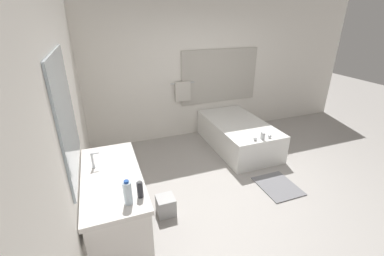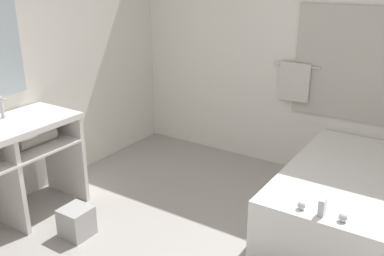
% 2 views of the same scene
% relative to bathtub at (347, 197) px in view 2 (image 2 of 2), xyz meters
% --- Properties ---
extents(wall_back_with_blinds, '(7.40, 0.13, 2.70)m').
position_rel_bathtub_xyz_m(wall_back_with_blinds, '(-0.51, 0.92, 1.06)').
color(wall_back_with_blinds, white).
rests_on(wall_back_with_blinds, ground_plane).
extents(vanity_counter, '(0.60, 1.36, 0.89)m').
position_rel_bathtub_xyz_m(vanity_counter, '(-2.42, -1.53, 0.36)').
color(vanity_counter, white).
rests_on(vanity_counter, ground_plane).
extents(sink_faucet, '(0.09, 0.04, 0.18)m').
position_rel_bathtub_xyz_m(sink_faucet, '(-2.59, -1.34, 0.69)').
color(sink_faucet, silver).
rests_on(sink_faucet, vanity_counter).
extents(bathtub, '(0.98, 1.76, 0.64)m').
position_rel_bathtub_xyz_m(bathtub, '(0.00, 0.00, 0.00)').
color(bathtub, white).
rests_on(bathtub, ground_plane).
extents(waste_bin, '(0.23, 0.23, 0.25)m').
position_rel_bathtub_xyz_m(waste_bin, '(-1.81, -1.33, -0.16)').
color(waste_bin, '#B2B2B2').
rests_on(waste_bin, ground_plane).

